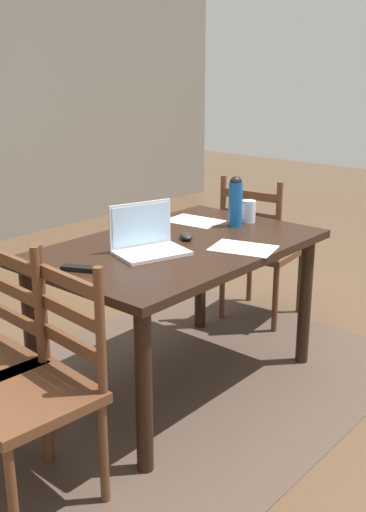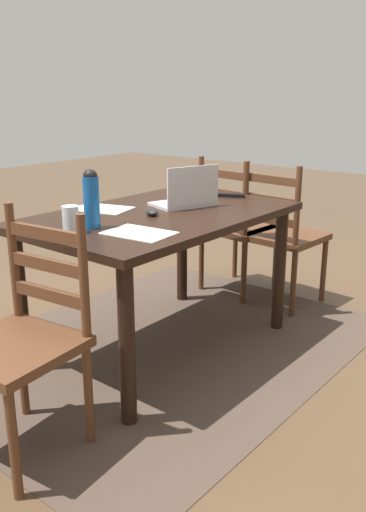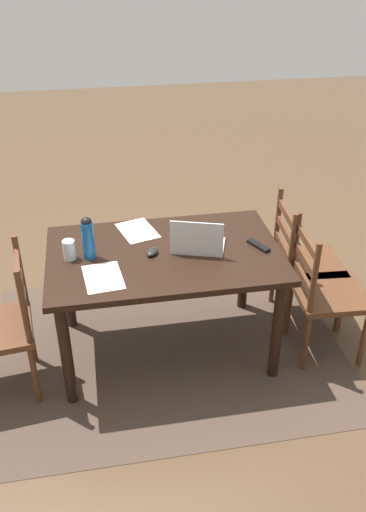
{
  "view_description": "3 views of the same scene",
  "coord_description": "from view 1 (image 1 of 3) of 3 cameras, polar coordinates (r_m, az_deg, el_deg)",
  "views": [
    {
      "loc": [
        -2.17,
        -1.89,
        1.62
      ],
      "look_at": [
        0.03,
        -0.01,
        0.7
      ],
      "focal_mm": 43.0,
      "sensor_mm": 36.0,
      "label": 1
    },
    {
      "loc": [
        2.09,
        1.85,
        1.38
      ],
      "look_at": [
        -0.05,
        0.11,
        0.54
      ],
      "focal_mm": 38.47,
      "sensor_mm": 36.0,
      "label": 2
    },
    {
      "loc": [
        0.39,
        2.8,
        2.48
      ],
      "look_at": [
        -0.12,
        -0.02,
        0.71
      ],
      "focal_mm": 37.93,
      "sensor_mm": 36.0,
      "label": 3
    }
  ],
  "objects": [
    {
      "name": "ground_plane",
      "position": [
        3.3,
        -0.43,
        -11.68
      ],
      "size": [
        14.0,
        14.0,
        0.0
      ],
      "primitive_type": "plane",
      "color": "brown"
    },
    {
      "name": "area_rug",
      "position": [
        3.3,
        -0.43,
        -11.63
      ],
      "size": [
        2.34,
        1.78,
        0.01
      ],
      "primitive_type": "cube",
      "color": "#47382D",
      "rests_on": "ground"
    },
    {
      "name": "dining_table",
      "position": [
        3.03,
        -0.45,
        -0.68
      ],
      "size": [
        1.43,
        0.9,
        0.77
      ],
      "color": "black",
      "rests_on": "ground"
    },
    {
      "name": "chair_left_near",
      "position": [
        2.37,
        -13.4,
        -12.05
      ],
      "size": [
        0.48,
        0.48,
        0.95
      ],
      "color": "#56331E",
      "rests_on": "ground"
    },
    {
      "name": "chair_right_far",
      "position": [
        3.96,
        7.19,
        0.54
      ],
      "size": [
        0.49,
        0.49,
        0.95
      ],
      "color": "#56331E",
      "rests_on": "ground"
    },
    {
      "name": "laptop",
      "position": [
        2.86,
        -3.39,
        1.49
      ],
      "size": [
        0.37,
        0.31,
        0.23
      ],
      "color": "silver",
      "rests_on": "dining_table"
    },
    {
      "name": "water_bottle",
      "position": [
        3.3,
        4.9,
        5.17
      ],
      "size": [
        0.07,
        0.07,
        0.27
      ],
      "color": "#145199",
      "rests_on": "dining_table"
    },
    {
      "name": "drinking_glass",
      "position": [
        3.41,
        6.14,
        4.15
      ],
      "size": [
        0.07,
        0.07,
        0.12
      ],
      "primitive_type": "cylinder",
      "color": "silver",
      "rests_on": "dining_table"
    },
    {
      "name": "computer_mouse",
      "position": [
        3.06,
        0.28,
        1.85
      ],
      "size": [
        0.11,
        0.12,
        0.03
      ],
      "primitive_type": "ellipsoid",
      "rotation": [
        0.0,
        0.0,
        -0.59
      ],
      "color": "black",
      "rests_on": "dining_table"
    },
    {
      "name": "tv_remote",
      "position": [
        2.64,
        -9.49,
        -1.18
      ],
      "size": [
        0.11,
        0.17,
        0.02
      ],
      "primitive_type": "cube",
      "rotation": [
        0.0,
        0.0,
        0.46
      ],
      "color": "black",
      "rests_on": "dining_table"
    },
    {
      "name": "paper_stack_left",
      "position": [
        3.42,
        1.05,
        3.27
      ],
      "size": [
        0.24,
        0.32,
        0.0
      ],
      "primitive_type": "cube",
      "rotation": [
        0.0,
        0.0,
        0.11
      ],
      "color": "white",
      "rests_on": "dining_table"
    },
    {
      "name": "paper_stack_right",
      "position": [
        2.93,
        5.62,
        0.72
      ],
      "size": [
        0.28,
        0.34,
        0.0
      ],
      "primitive_type": "cube",
      "rotation": [
        0.0,
        0.0,
        0.28
      ],
      "color": "white",
      "rests_on": "dining_table"
    }
  ]
}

